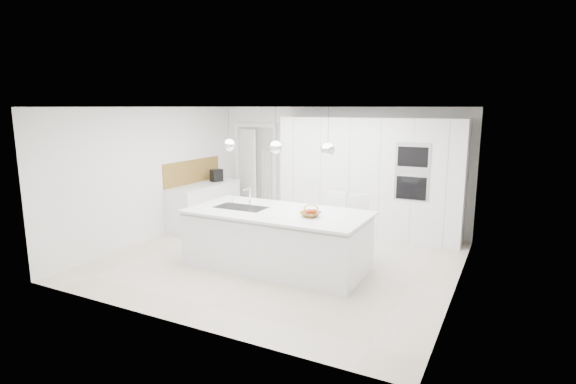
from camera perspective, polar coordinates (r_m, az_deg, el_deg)
The scene contains 27 objects.
floor at distance 7.54m, azimuth -1.06°, elevation -8.63°, with size 5.50×5.50×0.00m, color beige.
wall_back at distance 9.47m, azimuth 6.11°, elevation 3.11°, with size 5.50×5.50×0.00m, color white.
wall_left at distance 8.84m, azimuth -16.99°, elevation 2.16°, with size 5.00×5.00×0.00m, color white.
ceiling at distance 7.11m, azimuth -1.13°, elevation 10.75°, with size 5.50×5.50×0.00m, color white.
tall_cabinets at distance 8.94m, azimuth 10.19°, elevation 1.90°, with size 3.60×0.60×2.30m, color white.
oven_stack at distance 8.40m, azimuth 15.48°, elevation 2.49°, with size 0.62×0.04×1.05m, color #A5A5A8, non-canonical shape.
doorway_frame at distance 10.33m, azimuth -4.12°, elevation 2.53°, with size 1.11×0.08×2.13m, color white, non-canonical shape.
hallway_door at distance 10.42m, azimuth -5.44°, elevation 2.47°, with size 0.82×0.04×2.00m, color white.
radiator at distance 10.19m, azimuth -2.60°, elevation 1.43°, with size 0.32×0.04×1.40m, color white, non-canonical shape.
left_base_cabinets at distance 9.69m, azimuth -10.52°, elevation -1.76°, with size 0.60×1.80×0.86m, color white.
left_worktop at distance 9.60m, azimuth -10.61°, elevation 0.86°, with size 0.62×1.82×0.04m, color white.
oak_backsplash at distance 9.74m, azimuth -12.01°, elevation 2.55°, with size 0.02×1.80×0.50m, color olive.
island_base at distance 7.11m, azimuth -1.50°, elevation -6.19°, with size 2.80×1.20×0.86m, color white.
island_worktop at distance 7.03m, azimuth -1.33°, elevation -2.58°, with size 2.84×1.40×0.04m, color white.
island_sink at distance 7.33m, azimuth -5.99°, elevation -2.56°, with size 0.84×0.44×0.18m, color #3F3F42, non-canonical shape.
island_tap at distance 7.42m, azimuth -4.85°, elevation -0.56°, with size 0.02×0.02×0.30m, color white.
pendant_left at distance 7.27m, azimuth -7.48°, elevation 5.92°, with size 0.20×0.20×0.20m, color white.
pendant_mid at distance 6.82m, azimuth -1.57°, elevation 5.70°, with size 0.20×0.20×0.20m, color white.
pendant_right at distance 6.46m, azimuth 5.09°, elevation 5.37°, with size 0.20×0.20×0.20m, color white.
fruit_bowl at distance 6.67m, azimuth 2.86°, elevation -2.83°, with size 0.29×0.29×0.07m, color olive.
espresso_machine at distance 9.89m, azimuth -9.07°, elevation 2.10°, with size 0.16×0.25×0.27m, color black.
bar_stool_left at distance 7.57m, azimuth 5.78°, elevation -4.27°, with size 0.36×0.50×1.09m, color white, non-canonical shape.
bar_stool_right at distance 7.46m, azimuth 8.50°, elevation -4.62°, with size 0.35×0.49×1.07m, color white, non-canonical shape.
apple_a at distance 6.67m, azimuth 3.30°, elevation -2.52°, with size 0.09×0.09×0.09m, color #A02913.
apple_b at distance 6.69m, azimuth 2.71°, elevation -2.49°, with size 0.08×0.08×0.08m, color #A02913.
apple_c at distance 6.65m, azimuth 2.66°, elevation -2.57°, with size 0.08×0.08×0.08m, color #A02913.
banana_bunch at distance 6.66m, azimuth 2.92°, elevation -2.06°, with size 0.23×0.23×0.03m, color yellow.
Camera 1 is at (3.37, -6.26, 2.51)m, focal length 28.00 mm.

